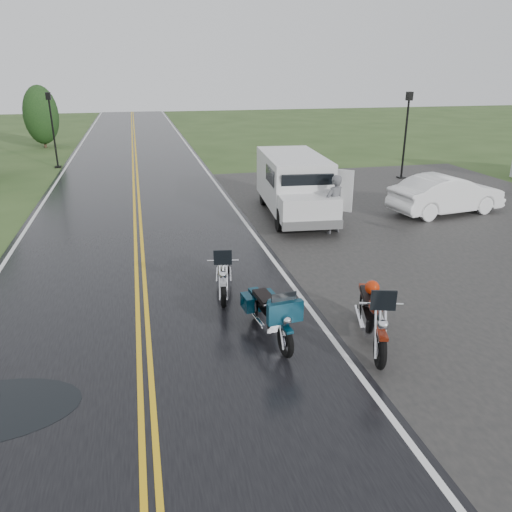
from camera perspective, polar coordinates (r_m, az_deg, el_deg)
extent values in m
plane|color=#2D471E|center=(10.48, -12.68, -10.16)|extent=(120.00, 120.00, 0.00)
cube|color=black|center=(19.76, -13.41, 4.64)|extent=(8.00, 100.00, 0.04)
cube|color=black|center=(18.50, 23.22, 2.39)|extent=(14.00, 24.00, 0.03)
imported|color=#4F5055|center=(16.96, 8.91, 5.75)|extent=(0.85, 0.72, 1.98)
imported|color=white|center=(20.57, 20.94, 6.52)|extent=(4.66, 2.20, 1.48)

